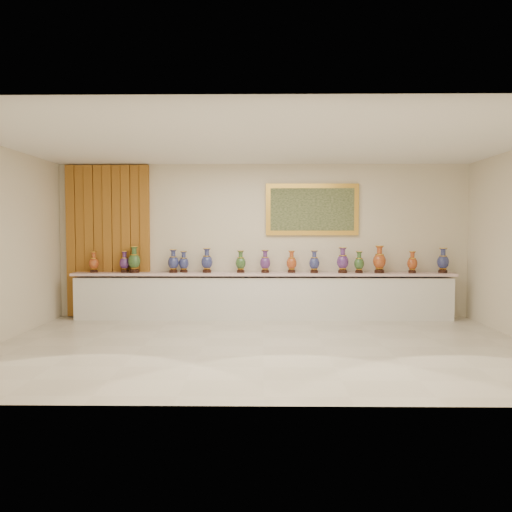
# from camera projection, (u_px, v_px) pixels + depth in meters

# --- Properties ---
(ground) EXTENTS (8.00, 8.00, 0.00)m
(ground) POSITION_uv_depth(u_px,v_px,m) (263.00, 346.00, 7.36)
(ground) COLOR beige
(ground) RESTS_ON ground
(room) EXTENTS (8.00, 8.00, 8.00)m
(room) POSITION_uv_depth(u_px,v_px,m) (141.00, 236.00, 9.74)
(room) COLOR beige
(room) RESTS_ON ground
(counter) EXTENTS (7.28, 0.48, 0.90)m
(counter) POSITION_uv_depth(u_px,v_px,m) (263.00, 297.00, 9.60)
(counter) COLOR white
(counter) RESTS_ON ground
(vase_0) EXTENTS (0.19, 0.19, 0.40)m
(vase_0) POSITION_uv_depth(u_px,v_px,m) (94.00, 263.00, 9.60)
(vase_0) COLOR black
(vase_0) RESTS_ON counter
(vase_1) EXTENTS (0.22, 0.22, 0.41)m
(vase_1) POSITION_uv_depth(u_px,v_px,m) (125.00, 263.00, 9.62)
(vase_1) COLOR black
(vase_1) RESTS_ON counter
(vase_2) EXTENTS (0.31, 0.31, 0.51)m
(vase_2) POSITION_uv_depth(u_px,v_px,m) (134.00, 261.00, 9.56)
(vase_2) COLOR black
(vase_2) RESTS_ON counter
(vase_3) EXTENTS (0.22, 0.22, 0.45)m
(vase_3) POSITION_uv_depth(u_px,v_px,m) (173.00, 262.00, 9.56)
(vase_3) COLOR black
(vase_3) RESTS_ON counter
(vase_4) EXTENTS (0.20, 0.20, 0.41)m
(vase_4) POSITION_uv_depth(u_px,v_px,m) (184.00, 263.00, 9.61)
(vase_4) COLOR black
(vase_4) RESTS_ON counter
(vase_5) EXTENTS (0.22, 0.22, 0.47)m
(vase_5) POSITION_uv_depth(u_px,v_px,m) (207.00, 262.00, 9.58)
(vase_5) COLOR black
(vase_5) RESTS_ON counter
(vase_6) EXTENTS (0.22, 0.22, 0.42)m
(vase_6) POSITION_uv_depth(u_px,v_px,m) (241.00, 263.00, 9.56)
(vase_6) COLOR black
(vase_6) RESTS_ON counter
(vase_7) EXTENTS (0.22, 0.22, 0.43)m
(vase_7) POSITION_uv_depth(u_px,v_px,m) (265.00, 263.00, 9.55)
(vase_7) COLOR black
(vase_7) RESTS_ON counter
(vase_8) EXTENTS (0.23, 0.23, 0.42)m
(vase_8) POSITION_uv_depth(u_px,v_px,m) (292.00, 263.00, 9.57)
(vase_8) COLOR black
(vase_8) RESTS_ON counter
(vase_9) EXTENTS (0.22, 0.22, 0.43)m
(vase_9) POSITION_uv_depth(u_px,v_px,m) (314.00, 263.00, 9.52)
(vase_9) COLOR black
(vase_9) RESTS_ON counter
(vase_10) EXTENTS (0.24, 0.24, 0.49)m
(vase_10) POSITION_uv_depth(u_px,v_px,m) (343.00, 261.00, 9.50)
(vase_10) COLOR black
(vase_10) RESTS_ON counter
(vase_11) EXTENTS (0.21, 0.21, 0.41)m
(vase_11) POSITION_uv_depth(u_px,v_px,m) (359.00, 263.00, 9.50)
(vase_11) COLOR black
(vase_11) RESTS_ON counter
(vase_12) EXTENTS (0.32, 0.32, 0.52)m
(vase_12) POSITION_uv_depth(u_px,v_px,m) (379.00, 261.00, 9.49)
(vase_12) COLOR black
(vase_12) RESTS_ON counter
(vase_13) EXTENTS (0.24, 0.24, 0.41)m
(vase_13) POSITION_uv_depth(u_px,v_px,m) (412.00, 263.00, 9.51)
(vase_13) COLOR black
(vase_13) RESTS_ON counter
(vase_14) EXTENTS (0.25, 0.25, 0.48)m
(vase_14) POSITION_uv_depth(u_px,v_px,m) (443.00, 262.00, 9.53)
(vase_14) COLOR black
(vase_14) RESTS_ON counter
(label_card) EXTENTS (0.10, 0.06, 0.00)m
(label_card) POSITION_uv_depth(u_px,v_px,m) (181.00, 273.00, 9.46)
(label_card) COLOR white
(label_card) RESTS_ON counter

